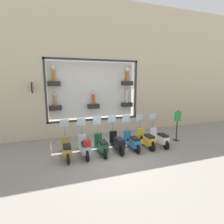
# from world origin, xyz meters

# --- Properties ---
(ground_plane) EXTENTS (120.00, 120.00, 0.00)m
(ground_plane) POSITION_xyz_m (0.00, 0.00, 0.00)
(ground_plane) COLOR gray
(building_facade) EXTENTS (1.22, 36.00, 8.26)m
(building_facade) POSITION_xyz_m (3.60, 0.00, 4.22)
(building_facade) COLOR beige
(building_facade) RESTS_ON ground_plane
(scooter_white_0) EXTENTS (1.79, 0.61, 1.61)m
(scooter_white_0) POSITION_xyz_m (0.27, -2.78, 0.42)
(scooter_white_0) COLOR black
(scooter_white_0) RESTS_ON ground_plane
(scooter_yellow_1) EXTENTS (1.80, 0.61, 1.60)m
(scooter_yellow_1) POSITION_xyz_m (0.27, -1.98, 0.44)
(scooter_yellow_1) COLOR black
(scooter_yellow_1) RESTS_ON ground_plane
(scooter_teal_2) EXTENTS (1.79, 0.60, 1.62)m
(scooter_teal_2) POSITION_xyz_m (0.27, -1.18, 0.42)
(scooter_teal_2) COLOR black
(scooter_teal_2) RESTS_ON ground_plane
(scooter_black_3) EXTENTS (1.81, 0.60, 1.67)m
(scooter_black_3) POSITION_xyz_m (0.28, -0.37, 0.45)
(scooter_black_3) COLOR black
(scooter_black_3) RESTS_ON ground_plane
(scooter_green_4) EXTENTS (1.79, 0.60, 1.69)m
(scooter_green_4) POSITION_xyz_m (0.27, 0.43, 0.43)
(scooter_green_4) COLOR black
(scooter_green_4) RESTS_ON ground_plane
(scooter_silver_5) EXTENTS (1.80, 0.60, 1.63)m
(scooter_silver_5) POSITION_xyz_m (0.21, 1.23, 0.47)
(scooter_silver_5) COLOR black
(scooter_silver_5) RESTS_ON ground_plane
(scooter_olive_6) EXTENTS (1.79, 0.61, 1.62)m
(scooter_olive_6) POSITION_xyz_m (0.27, 2.04, 0.41)
(scooter_olive_6) COLOR black
(scooter_olive_6) RESTS_ON ground_plane
(shop_sign_post) EXTENTS (0.36, 0.45, 1.77)m
(shop_sign_post) POSITION_xyz_m (0.64, -4.17, 0.96)
(shop_sign_post) COLOR #232326
(shop_sign_post) RESTS_ON ground_plane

